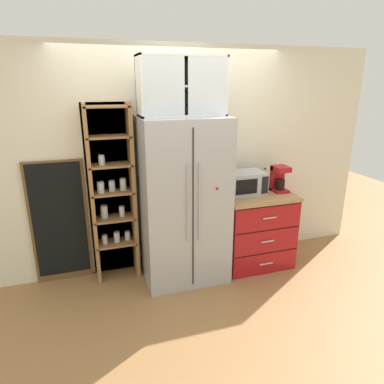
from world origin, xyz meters
TOP-DOWN VIEW (x-y plane):
  - ground_plane at (0.00, 0.00)m, footprint 10.72×10.72m
  - wall_back_cream at (0.00, 0.40)m, footprint 5.02×0.10m
  - refrigerator at (0.00, 0.01)m, footprint 0.91×0.71m
  - pantry_shelf_column at (-0.73, 0.28)m, footprint 0.52×0.29m
  - counter_cabinet at (0.90, 0.03)m, footprint 0.85×0.68m
  - microwave at (0.78, 0.08)m, footprint 0.44×0.33m
  - coffee_maker at (1.20, 0.03)m, footprint 0.17×0.20m
  - mug_cream at (0.90, 0.05)m, footprint 0.11×0.07m
  - bottle_clear at (1.05, 0.11)m, footprint 0.06×0.06m
  - upper_cabinet at (0.00, 0.05)m, footprint 0.87×0.32m
  - chalkboard_menu at (-1.31, 0.33)m, footprint 0.60×0.04m

SIDE VIEW (x-z plane):
  - ground_plane at x=0.00m, z-range 0.00..0.00m
  - counter_cabinet at x=0.90m, z-range 0.00..0.90m
  - chalkboard_menu at x=-1.31m, z-range 0.00..1.38m
  - refrigerator at x=0.00m, z-range 0.00..1.82m
  - mug_cream at x=0.90m, z-range 0.90..0.98m
  - pantry_shelf_column at x=-0.73m, z-range 0.02..1.97m
  - bottle_clear at x=1.05m, z-range 0.88..1.15m
  - microwave at x=0.78m, z-range 0.90..1.16m
  - coffee_maker at x=1.20m, z-range 0.90..1.21m
  - wall_back_cream at x=0.00m, z-range 0.00..2.55m
  - upper_cabinet at x=0.00m, z-range 1.82..2.40m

